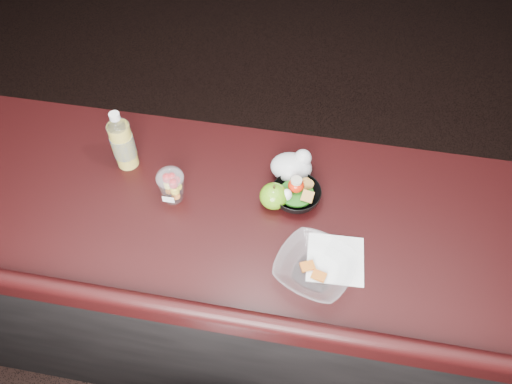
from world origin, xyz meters
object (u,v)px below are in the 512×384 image
at_px(green_apple, 274,196).
at_px(takeout_bowl, 315,268).
at_px(lemonade_bottle, 123,144).
at_px(snack_bowl, 296,194).
at_px(fruit_cup, 171,185).

distance_m(green_apple, takeout_bowl, 0.26).
bearing_deg(green_apple, takeout_bowl, -55.39).
bearing_deg(lemonade_bottle, snack_bowl, -5.40).
bearing_deg(fruit_cup, lemonade_bottle, 149.25).
bearing_deg(green_apple, fruit_cup, -174.54).
height_order(green_apple, takeout_bowl, green_apple).
relative_size(green_apple, snack_bowl, 0.49).
bearing_deg(fruit_cup, takeout_bowl, -22.06).
xyz_separation_m(fruit_cup, snack_bowl, (0.37, 0.06, -0.03)).
relative_size(fruit_cup, green_apple, 1.34).
bearing_deg(snack_bowl, lemonade_bottle, 174.60).
bearing_deg(snack_bowl, green_apple, -156.34).
bearing_deg(snack_bowl, fruit_cup, -171.20).
bearing_deg(fruit_cup, snack_bowl, 8.80).
height_order(lemonade_bottle, takeout_bowl, lemonade_bottle).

